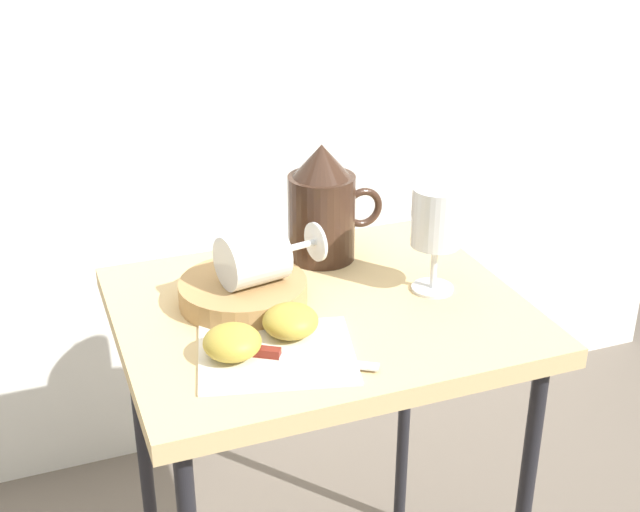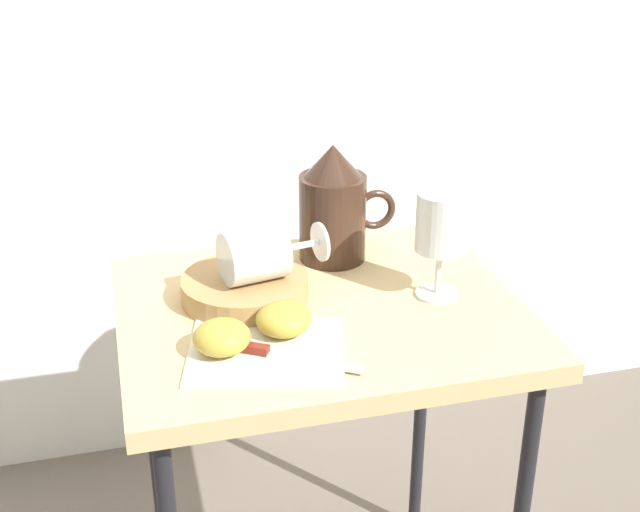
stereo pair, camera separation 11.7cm
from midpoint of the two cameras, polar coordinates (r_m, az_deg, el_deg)
The scene contains 10 objects.
curtain_drape at distance 1.74m, azimuth -9.74°, elevation 14.87°, with size 2.40×0.03×1.92m, color white.
table at distance 1.28m, azimuth -2.64°, elevation -5.92°, with size 0.59×0.48×0.67m.
linen_napkin at distance 1.13m, azimuth -5.93°, elevation -6.64°, with size 0.20×0.17×0.00m, color silver.
basket_tray at distance 1.26m, azimuth -7.86°, elevation -2.47°, with size 0.19×0.19×0.04m, color #AD8451.
pitcher at distance 1.36m, azimuth -2.31°, elevation 2.84°, with size 0.16×0.11×0.19m.
wine_glass_upright at distance 1.25m, azimuth 5.19°, elevation 2.19°, with size 0.08×0.08×0.16m.
wine_glass_tipped_near at distance 1.23m, azimuth -7.12°, elevation -0.15°, with size 0.16×0.10×0.08m.
apple_half_left at distance 1.12m, azimuth -8.93°, elevation -5.83°, with size 0.08×0.08×0.04m, color #B29938.
apple_half_right at distance 1.16m, azimuth -4.91°, elevation -4.45°, with size 0.08×0.08×0.04m, color #B29938.
knife at distance 1.12m, azimuth -6.20°, elevation -6.63°, with size 0.19×0.13×0.01m.
Camera 1 is at (-0.39, -1.03, 1.26)m, focal length 47.64 mm.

